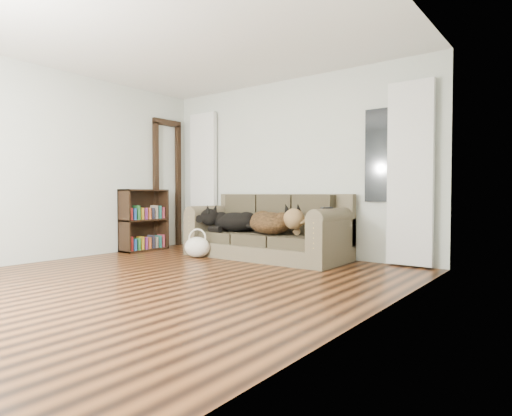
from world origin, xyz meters
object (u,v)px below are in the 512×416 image
Objects in this scene: sofa at (265,226)px; dog_shepherd at (273,224)px; dog_black_lab at (232,223)px; bookshelf at (144,219)px; tote_bag at (197,246)px.

sofa reaches higher than dog_shepherd.
sofa reaches higher than dog_black_lab.
dog_black_lab is at bearing 27.07° from dog_shepherd.
dog_shepherd is 2.26m from bookshelf.
sofa is 3.00× the size of dog_shepherd.
tote_bag is (-0.26, -0.47, -0.32)m from dog_black_lab.
dog_shepherd is at bearing 14.69° from bookshelf.
dog_shepherd is 1.14m from tote_bag.
dog_shepherd is 1.93× the size of tote_bag.
bookshelf is (-1.48, -0.43, 0.02)m from dog_black_lab.
sofa is 3.34× the size of dog_black_lab.
dog_black_lab is (-0.54, -0.08, 0.03)m from sofa.
tote_bag is 0.41× the size of bookshelf.
dog_shepherd is at bearing -27.55° from sofa.
dog_black_lab reaches higher than tote_bag.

